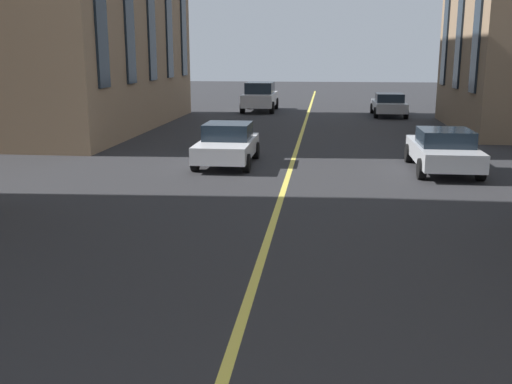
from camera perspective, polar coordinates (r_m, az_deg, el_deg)
lane_centre_line at (r=20.74m, az=3.54°, el=2.89°), size 80.00×0.16×0.01m
car_silver_oncoming at (r=19.97m, az=17.61°, el=3.93°), size 4.40×1.95×1.37m
car_white_parked_b at (r=39.13m, az=0.39°, el=9.21°), size 4.70×2.14×1.88m
car_white_far at (r=20.25m, az=-2.78°, el=4.65°), size 3.90×1.89×1.40m
car_silver_near at (r=37.02m, az=12.70°, el=8.25°), size 4.40×1.95×1.37m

